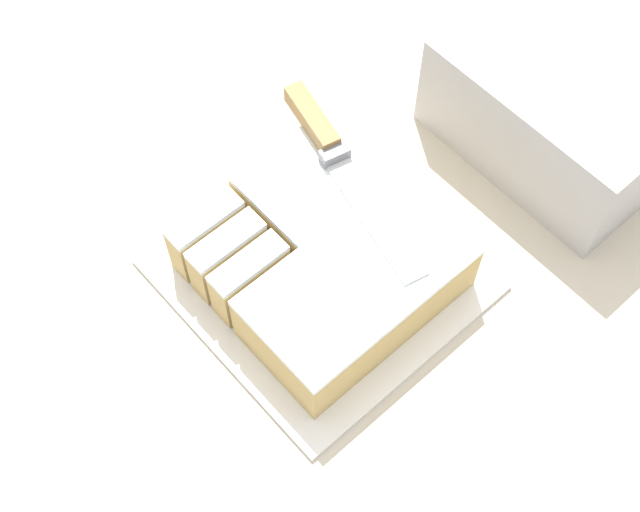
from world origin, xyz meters
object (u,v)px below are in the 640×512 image
Objects in this scene: knife at (328,144)px; storage_box at (545,119)px; cake at (325,256)px; cake_board at (320,274)px.

knife is 0.25m from storage_box.
cake is at bearing -98.04° from storage_box.
storage_box reaches higher than knife.
knife is at bearing 134.03° from cake_board.
cake_board is at bearing -98.63° from storage_box.
knife is at bearing 136.57° from cake.
storage_box is (0.12, 0.22, -0.02)m from knife.
cake_board is at bearing -32.76° from knife.
cake is 0.30m from storage_box.
storage_box is at bearing 81.37° from cake_board.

